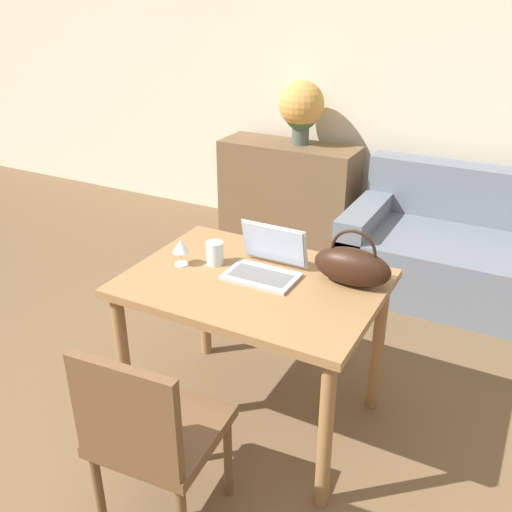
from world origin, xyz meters
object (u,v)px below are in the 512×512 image
Objects in this scene: flower_vase at (301,108)px; laptop at (267,261)px; wine_glass at (181,247)px; chair at (150,431)px; drinking_glass at (215,253)px; couch at (491,260)px; handbag at (352,266)px.

laptop is at bearing -70.05° from flower_vase.
laptop reaches higher than wine_glass.
laptop is at bearing 82.16° from chair.
drinking_glass reaches higher than chair.
wine_glass is (-1.23, -1.85, 0.59)m from couch.
laptop is at bearing -115.71° from couch.
flower_vase reaches higher than chair.
couch is 1.82m from handbag.
flower_vase is (-1.58, 0.33, 0.81)m from couch.
chair is 0.91m from laptop.
laptop reaches higher than couch.
couch is 2.15m from drinking_glass.
drinking_glass is 0.16m from wine_glass.
couch is 2.00m from laptop.
flower_vase reaches higher than handbag.
laptop is 2.51× the size of wine_glass.
flower_vase is (-1.13, 1.99, 0.23)m from handbag.
chair is at bearing -64.80° from wine_glass.
flower_vase is (-0.70, 2.91, 0.60)m from chair.
couch is at bearing 74.61° from handbag.
handbag is 2.30m from flower_vase.
handbag is 0.70× the size of flower_vase.
wine_glass is (-0.13, -0.08, 0.04)m from drinking_glass.
wine_glass is 0.37× the size of handbag.
wine_glass reaches higher than couch.
chair is at bearing -76.50° from flower_vase.
laptop is 0.39m from handbag.
chair is at bearing -93.37° from laptop.
couch is 1.81m from flower_vase.
wine_glass is at bearing 110.74° from chair.
couch is 17.47× the size of drinking_glass.
chair is at bearing -114.91° from handbag.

